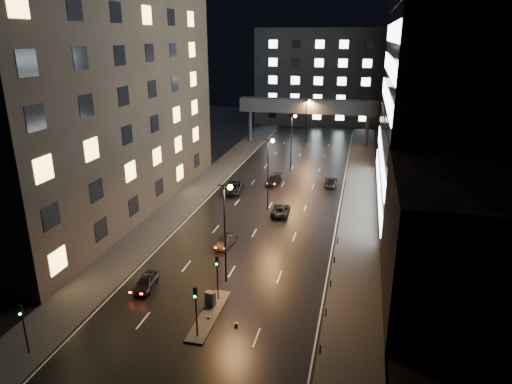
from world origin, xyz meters
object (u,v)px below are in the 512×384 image
car_away_c (233,188)px  car_toward_b (331,181)px  car_away_d (273,180)px  utility_cabinet (210,298)px  car_away_b (226,241)px  car_toward_a (281,210)px  car_away_a (146,282)px

car_away_c → car_toward_b: (14.52, 7.06, -0.06)m
car_away_d → utility_cabinet: size_ratio=3.65×
car_away_b → car_away_c: car_away_c is taller
car_away_d → car_toward_b: bearing=14.2°
car_away_b → car_away_c: 19.01m
car_away_b → utility_cabinet: utility_cabinet is taller
car_away_d → car_toward_b: car_toward_b is taller
utility_cabinet → car_toward_a: bearing=98.0°
utility_cabinet → car_away_c: bearing=115.6°
car_away_b → utility_cabinet: (2.24, -12.17, 0.15)m
car_away_a → car_away_b: car_away_a is taller
car_toward_a → car_away_c: bearing=-41.8°
car_away_a → car_away_c: 29.22m
car_away_c → car_away_d: (5.25, 5.56, -0.10)m
car_away_a → car_toward_b: car_toward_b is taller
car_away_c → car_toward_a: car_away_c is taller
car_away_c → car_toward_b: car_away_c is taller
car_away_b → car_toward_a: bearing=76.5°
car_away_b → car_toward_b: bearing=76.3°
car_toward_a → car_away_d: bearing=-76.7°
car_away_a → car_away_d: size_ratio=0.85×
car_away_a → utility_cabinet: (6.99, -1.44, 0.11)m
car_away_a → car_toward_a: car_away_a is taller
car_away_c → car_toward_b: size_ratio=1.13×
car_away_a → car_away_b: size_ratio=1.02×
car_away_d → car_toward_a: (3.56, -12.84, -0.01)m
car_away_d → car_toward_b: size_ratio=0.95×
car_away_a → car_away_d: car_away_d is taller
car_toward_a → car_toward_b: car_toward_b is taller
car_away_c → car_toward_b: bearing=21.5°
car_toward_a → utility_cabinet: utility_cabinet is taller
car_toward_a → utility_cabinet: 23.48m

